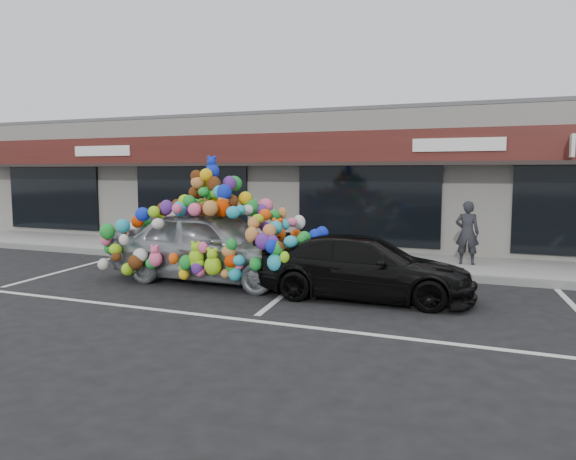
% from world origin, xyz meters
% --- Properties ---
extents(ground, '(90.00, 90.00, 0.00)m').
position_xyz_m(ground, '(0.00, 0.00, 0.00)').
color(ground, black).
rests_on(ground, ground).
extents(shop_building, '(24.00, 7.20, 4.31)m').
position_xyz_m(shop_building, '(0.00, 8.44, 2.16)').
color(shop_building, silver).
rests_on(shop_building, ground).
extents(sidewalk, '(26.00, 3.00, 0.15)m').
position_xyz_m(sidewalk, '(0.00, 4.00, 0.07)').
color(sidewalk, gray).
rests_on(sidewalk, ground).
extents(kerb, '(26.00, 0.18, 0.16)m').
position_xyz_m(kerb, '(0.00, 2.50, 0.07)').
color(kerb, slate).
rests_on(kerb, ground).
extents(parking_stripe_left, '(0.73, 4.37, 0.01)m').
position_xyz_m(parking_stripe_left, '(-3.20, 0.20, 0.00)').
color(parking_stripe_left, silver).
rests_on(parking_stripe_left, ground).
extents(parking_stripe_mid, '(0.73, 4.37, 0.01)m').
position_xyz_m(parking_stripe_mid, '(2.80, 0.20, 0.00)').
color(parking_stripe_mid, silver).
rests_on(parking_stripe_mid, ground).
extents(lane_line, '(14.00, 0.12, 0.01)m').
position_xyz_m(lane_line, '(2.00, -2.30, 0.00)').
color(lane_line, silver).
rests_on(lane_line, ground).
extents(toy_car, '(3.34, 4.98, 2.88)m').
position_xyz_m(toy_car, '(0.90, 0.33, 0.98)').
color(toy_car, silver).
rests_on(toy_car, ground).
extents(black_sedan, '(1.89, 4.21, 1.20)m').
position_xyz_m(black_sedan, '(4.43, 0.03, 0.60)').
color(black_sedan, black).
rests_on(black_sedan, ground).
extents(pedestrian_a, '(0.59, 0.40, 1.57)m').
position_xyz_m(pedestrian_a, '(5.92, 4.02, 0.94)').
color(pedestrian_a, black).
rests_on(pedestrian_a, sidewalk).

